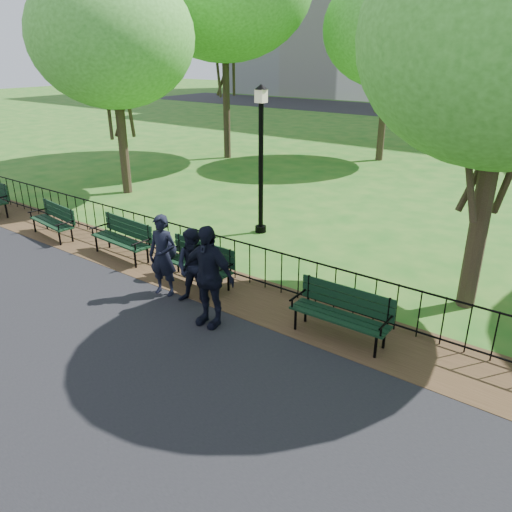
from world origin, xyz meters
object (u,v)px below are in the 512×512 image
Objects in this scene: park_bench_right_a at (342,308)px; tree_far_c at (391,29)px; person_right at (208,276)px; person_left at (163,256)px; tree_near_w at (112,37)px; park_bench_main at (187,255)px; park_bench_left_b at (54,217)px; taxi at (427,104)px; park_bench_left_a at (124,234)px; person_mid at (194,267)px; lamppost at (261,155)px.

park_bench_right_a is 16.21m from tree_far_c.
person_left is at bearing 162.81° from person_right.
tree_near_w is 10.50m from person_right.
park_bench_main is 15.24m from tree_far_c.
park_bench_left_b is 1.02× the size of person_left.
park_bench_main is 34.16m from taxi.
park_bench_left_a is 1.08× the size of person_left.
person_right is (1.51, -0.36, 0.10)m from person_left.
park_bench_left_b is 0.22× the size of tree_far_c.
tree_far_c is at bearing 80.45° from person_mid.
person_left is at bearing -34.62° from tree_near_w.
tree_far_c is 15.93m from person_mid.
tree_near_w is 3.84× the size of person_right.
person_left is (0.65, -4.15, -1.24)m from lamppost.
person_right reaches higher than park_bench_left_a.
park_bench_right_a is at bearing -4.15° from person_left.
person_left is 0.41× the size of taxi.
tree_far_c reaches higher than person_left.
park_bench_right_a is 1.14× the size of person_mid.
person_mid is (0.78, 0.07, -0.07)m from person_left.
person_left is (6.78, -4.68, -4.11)m from tree_near_w.
person_left is at bearing 165.03° from person_mid.
lamppost reaches higher than park_bench_main.
park_bench_right_a is 2.91m from person_mid.
park_bench_right_a is 2.37m from person_right.
tree_far_c is 4.70× the size of person_left.
park_bench_left_b is 0.91× the size of person_right.
lamppost is at bearing 139.91° from park_bench_right_a.
lamppost is 11.49m from tree_far_c.
park_bench_left_b is at bearing 167.15° from person_right.
person_right reaches higher than taxi.
park_bench_left_b is at bearing -139.42° from lamppost.
park_bench_left_a is 0.25× the size of tree_near_w.
person_right is (3.72, -1.16, 0.37)m from park_bench_left_a.
taxi is (-10.25, 33.60, 0.14)m from park_bench_right_a.
tree_near_w is 9.79m from person_mid.
park_bench_right_a is at bearing -21.15° from tree_near_w.
taxi is at bearing 100.88° from park_bench_left_a.
tree_near_w reaches higher than park_bench_left_a.
park_bench_left_b is 6.36m from person_right.
person_right is at bearing -155.20° from park_bench_right_a.
park_bench_left_b is (-4.70, -0.10, -0.06)m from park_bench_main.
tree_far_c reaches higher than park_bench_left_a.
tree_far_c is 15.86m from person_left.
park_bench_main is at bearing 121.54° from person_mid.
park_bench_right_a is 5.72m from lamppost.
park_bench_left_a reaches higher than park_bench_main.
park_bench_main is 0.98× the size of park_bench_left_a.
tree_near_w is at bearing 157.99° from park_bench_right_a.
person_right is at bearing -33.06° from park_bench_main.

